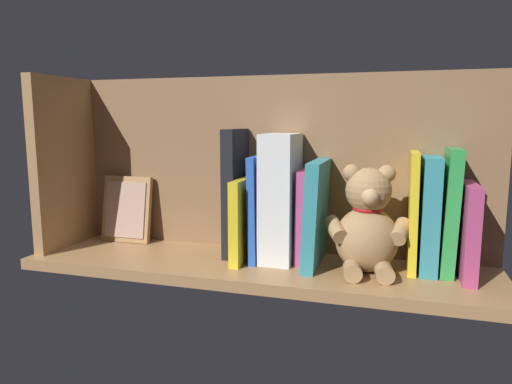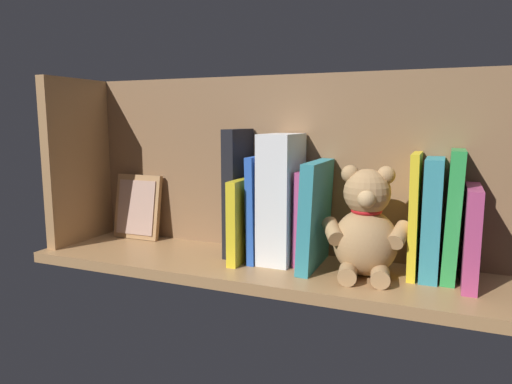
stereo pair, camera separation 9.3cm
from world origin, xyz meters
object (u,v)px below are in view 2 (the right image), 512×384
book_0 (471,236)px  dictionary_thick_white (281,198)px  picture_frame_leaning (137,207)px  teddy_bear (366,228)px

book_0 → dictionary_thick_white: 35.54cm
book_0 → dictionary_thick_white: dictionary_thick_white is taller
book_0 → picture_frame_leaning: 73.94cm
dictionary_thick_white → picture_frame_leaning: bearing=-5.9°
book_0 → teddy_bear: bearing=8.0°
teddy_bear → book_0: bearing=179.8°
teddy_bear → picture_frame_leaning: bearing=-15.5°
teddy_bear → dictionary_thick_white: dictionary_thick_white is taller
teddy_bear → dictionary_thick_white: (17.57, -3.21, 3.95)cm
dictionary_thick_white → picture_frame_leaning: 39.08cm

